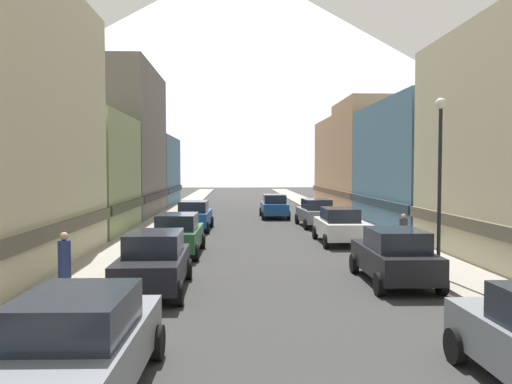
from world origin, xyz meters
name	(u,v)px	position (x,y,z in m)	size (l,w,h in m)	color
sidewalk_left	(171,216)	(-6.25, 35.00, 0.07)	(2.50, 100.00, 0.15)	gray
sidewalk_right	(334,216)	(6.25, 35.00, 0.07)	(2.50, 100.00, 0.15)	gray
storefront_left_2	(71,176)	(-10.71, 25.52, 3.26)	(6.72, 8.63, 6.79)	#8C9966
storefront_left_3	(105,145)	(-11.44, 36.24, 5.52)	(8.18, 12.18, 11.40)	#66605B
storefront_left_4	(131,172)	(-11.89, 48.47, 3.31)	(9.07, 11.53, 6.88)	slate
storefront_right_2	(426,167)	(10.71, 27.75, 3.78)	(6.73, 13.02, 7.86)	slate
storefront_right_3	(386,159)	(11.32, 38.63, 4.52)	(7.95, 8.53, 9.36)	tan
storefront_right_4	(360,164)	(11.37, 47.85, 4.13)	(8.04, 9.84, 8.58)	tan
car_left_0	(81,345)	(-3.80, 3.97, 0.90)	(2.13, 4.43, 1.78)	slate
car_left_1	(154,262)	(-3.80, 11.32, 0.90)	(2.12, 4.43, 1.78)	black
car_left_2	(178,234)	(-3.80, 17.95, 0.90)	(2.13, 4.43, 1.78)	#265933
car_left_3	(194,215)	(-3.80, 26.71, 0.90)	(2.18, 4.45, 1.78)	#19478C
car_right_1	(394,256)	(3.80, 12.06, 0.90)	(2.09, 4.42, 1.78)	black
car_right_2	(339,225)	(3.80, 20.94, 0.90)	(2.07, 4.40, 1.78)	silver
car_right_3	(316,213)	(3.80, 28.31, 0.90)	(2.23, 4.48, 1.78)	slate
car_driving_0	(274,206)	(1.60, 34.23, 0.90)	(2.06, 4.40, 1.78)	#19478C
pedestrian_0	(65,264)	(-6.25, 10.68, 0.96)	(0.36, 0.36, 1.74)	navy
pedestrian_1	(403,232)	(6.25, 18.57, 0.85)	(0.36, 0.36, 1.53)	#333338
streetlamp_right	(440,160)	(5.35, 12.32, 3.99)	(0.36, 0.36, 5.86)	black
mountain_backdrop	(235,69)	(-1.27, 260.00, 54.30)	(327.68, 327.68, 108.61)	silver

